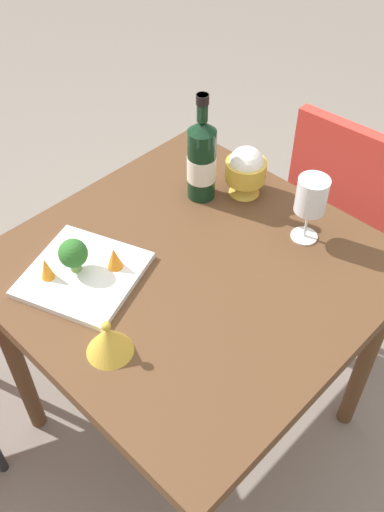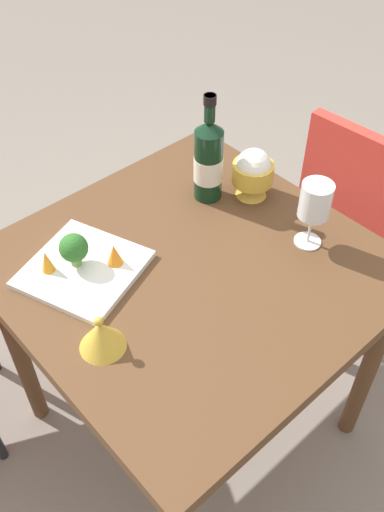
{
  "view_description": "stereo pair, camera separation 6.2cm",
  "coord_description": "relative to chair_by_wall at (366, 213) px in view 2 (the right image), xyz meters",
  "views": [
    {
      "loc": [
        0.67,
        0.65,
        1.71
      ],
      "look_at": [
        0.0,
        0.0,
        0.77
      ],
      "focal_mm": 39.62,
      "sensor_mm": 36.0,
      "label": 1
    },
    {
      "loc": [
        0.63,
        0.7,
        1.71
      ],
      "look_at": [
        0.0,
        0.0,
        0.77
      ],
      "focal_mm": 39.62,
      "sensor_mm": 36.0,
      "label": 2
    }
  ],
  "objects": [
    {
      "name": "carrot_garnish_right",
      "position": [
        0.97,
        -0.25,
        0.26
      ],
      "size": [
        0.03,
        0.03,
        0.06
      ],
      "color": "orange",
      "rests_on": "serving_plate"
    },
    {
      "name": "carrot_garnish_left",
      "position": [
        0.84,
        -0.16,
        0.25
      ],
      "size": [
        0.04,
        0.04,
        0.06
      ],
      "color": "orange",
      "rests_on": "serving_plate"
    },
    {
      "name": "serving_plate",
      "position": [
        0.91,
        -0.2,
        0.22
      ],
      "size": [
        0.32,
        0.32,
        0.02
      ],
      "rotation": [
        0.0,
        0.0,
        0.36
      ],
      "color": "white",
      "rests_on": "dining_table"
    },
    {
      "name": "rice_bowl_lid",
      "position": [
        1.0,
        0.0,
        0.25
      ],
      "size": [
        0.1,
        0.1,
        0.09
      ],
      "color": "gold",
      "rests_on": "dining_table"
    },
    {
      "name": "wine_glass",
      "position": [
        0.44,
        0.08,
        0.34
      ],
      "size": [
        0.08,
        0.08,
        0.18
      ],
      "color": "white",
      "rests_on": "dining_table"
    },
    {
      "name": "chair_by_wall",
      "position": [
        0.0,
        0.0,
        0.0
      ],
      "size": [
        0.42,
        0.42,
        0.85
      ],
      "rotation": [
        0.0,
        0.0,
        1.63
      ],
      "color": "red",
      "rests_on": "ground_plane"
    },
    {
      "name": "ground_plane",
      "position": [
        0.7,
        -0.05,
        -0.53
      ],
      "size": [
        8.0,
        8.0,
        0.0
      ],
      "primitive_type": "plane",
      "color": "gray"
    },
    {
      "name": "wine_bottle",
      "position": [
        0.5,
        -0.22,
        0.33
      ],
      "size": [
        0.08,
        0.08,
        0.3
      ],
      "color": "black",
      "rests_on": "dining_table"
    },
    {
      "name": "broccoli_floret",
      "position": [
        0.91,
        -0.22,
        0.28
      ],
      "size": [
        0.07,
        0.07,
        0.09
      ],
      "color": "#729E4C",
      "rests_on": "serving_plate"
    },
    {
      "name": "rice_bowl",
      "position": [
        0.41,
        -0.14,
        0.28
      ],
      "size": [
        0.11,
        0.11,
        0.14
      ],
      "color": "gold",
      "rests_on": "dining_table"
    },
    {
      "name": "dining_table",
      "position": [
        0.7,
        -0.05,
        0.12
      ],
      "size": [
        0.84,
        0.84,
        0.74
      ],
      "color": "brown",
      "rests_on": "ground_plane"
    }
  ]
}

